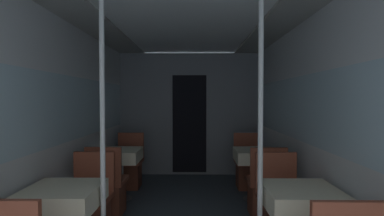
{
  "coord_description": "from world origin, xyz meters",
  "views": [
    {
      "loc": [
        0.12,
        -1.49,
        1.43
      ],
      "look_at": [
        0.06,
        2.81,
        1.3
      ],
      "focal_mm": 28.0,
      "sensor_mm": 36.0,
      "label": 1
    }
  ],
  "objects_px": {
    "support_pole_right_0": "(260,135)",
    "chair_right_near_1": "(265,193)",
    "dining_table_right_1": "(256,158)",
    "dining_table_left_1": "(120,158)",
    "chair_left_near_1": "(108,193)",
    "chair_left_far_1": "(129,170)",
    "dining_table_right_0": "(301,203)",
    "chair_right_far_0": "(280,214)",
    "chair_left_far_0": "(89,213)",
    "dining_table_left_0": "(63,202)",
    "chair_right_far_1": "(248,171)",
    "support_pole_left_0": "(103,134)"
  },
  "relations": [
    {
      "from": "dining_table_right_1",
      "to": "chair_right_near_1",
      "type": "height_order",
      "value": "chair_right_near_1"
    },
    {
      "from": "dining_table_left_1",
      "to": "chair_right_far_1",
      "type": "distance_m",
      "value": 2.05
    },
    {
      "from": "chair_left_far_1",
      "to": "dining_table_right_0",
      "type": "bearing_deg",
      "value": 128.8
    },
    {
      "from": "dining_table_right_0",
      "to": "chair_right_far_1",
      "type": "height_order",
      "value": "chair_right_far_1"
    },
    {
      "from": "dining_table_left_1",
      "to": "support_pole_right_0",
      "type": "bearing_deg",
      "value": -48.65
    },
    {
      "from": "dining_table_right_0",
      "to": "chair_right_far_0",
      "type": "xyz_separation_m",
      "value": [
        -0.0,
        0.59,
        -0.32
      ]
    },
    {
      "from": "support_pole_left_0",
      "to": "chair_left_far_1",
      "type": "relative_size",
      "value": 2.64
    },
    {
      "from": "support_pole_right_0",
      "to": "dining_table_right_1",
      "type": "height_order",
      "value": "support_pole_right_0"
    },
    {
      "from": "chair_left_near_1",
      "to": "chair_left_far_1",
      "type": "bearing_deg",
      "value": 90.0
    },
    {
      "from": "chair_right_far_0",
      "to": "support_pole_right_0",
      "type": "distance_m",
      "value": 1.1
    },
    {
      "from": "dining_table_right_0",
      "to": "support_pole_right_0",
      "type": "relative_size",
      "value": 0.31
    },
    {
      "from": "support_pole_right_0",
      "to": "chair_left_near_1",
      "type": "bearing_deg",
      "value": 142.35
    },
    {
      "from": "dining_table_right_0",
      "to": "dining_table_left_0",
      "type": "bearing_deg",
      "value": 180.0
    },
    {
      "from": "chair_left_far_0",
      "to": "chair_right_near_1",
      "type": "height_order",
      "value": "same"
    },
    {
      "from": "chair_left_near_1",
      "to": "chair_right_far_0",
      "type": "xyz_separation_m",
      "value": [
        1.94,
        -0.65,
        0.0
      ]
    },
    {
      "from": "chair_right_far_0",
      "to": "chair_right_near_1",
      "type": "relative_size",
      "value": 1.0
    },
    {
      "from": "chair_left_near_1",
      "to": "dining_table_right_1",
      "type": "bearing_deg",
      "value": 16.81
    },
    {
      "from": "dining_table_left_1",
      "to": "support_pole_right_0",
      "type": "height_order",
      "value": "support_pole_right_0"
    },
    {
      "from": "chair_right_near_1",
      "to": "dining_table_left_1",
      "type": "bearing_deg",
      "value": 163.19
    },
    {
      "from": "chair_left_far_0",
      "to": "chair_left_near_1",
      "type": "bearing_deg",
      "value": -90.0
    },
    {
      "from": "dining_table_left_1",
      "to": "dining_table_right_1",
      "type": "distance_m",
      "value": 1.94
    },
    {
      "from": "chair_right_far_1",
      "to": "chair_right_near_1",
      "type": "bearing_deg",
      "value": 90.0
    },
    {
      "from": "support_pole_left_0",
      "to": "chair_right_near_1",
      "type": "height_order",
      "value": "support_pole_left_0"
    },
    {
      "from": "dining_table_left_0",
      "to": "chair_left_near_1",
      "type": "distance_m",
      "value": 1.28
    },
    {
      "from": "dining_table_right_0",
      "to": "chair_right_near_1",
      "type": "height_order",
      "value": "chair_right_near_1"
    },
    {
      "from": "chair_left_far_0",
      "to": "chair_left_far_1",
      "type": "distance_m",
      "value": 1.82
    },
    {
      "from": "chair_left_far_0",
      "to": "chair_left_near_1",
      "type": "relative_size",
      "value": 1.0
    },
    {
      "from": "dining_table_left_1",
      "to": "chair_left_near_1",
      "type": "bearing_deg",
      "value": -90.0
    },
    {
      "from": "support_pole_left_0",
      "to": "dining_table_right_0",
      "type": "xyz_separation_m",
      "value": [
        1.61,
        0.0,
        -0.56
      ]
    },
    {
      "from": "support_pole_left_0",
      "to": "chair_left_far_0",
      "type": "bearing_deg",
      "value": 119.55
    },
    {
      "from": "chair_right_far_1",
      "to": "chair_right_far_0",
      "type": "bearing_deg",
      "value": 90.0
    },
    {
      "from": "dining_table_right_1",
      "to": "dining_table_left_1",
      "type": "bearing_deg",
      "value": 180.0
    },
    {
      "from": "chair_right_far_0",
      "to": "chair_right_near_1",
      "type": "height_order",
      "value": "same"
    },
    {
      "from": "chair_left_far_0",
      "to": "chair_right_far_1",
      "type": "bearing_deg",
      "value": -136.72
    },
    {
      "from": "dining_table_left_0",
      "to": "dining_table_right_0",
      "type": "xyz_separation_m",
      "value": [
        1.94,
        0.0,
        0.0
      ]
    },
    {
      "from": "chair_left_near_1",
      "to": "dining_table_right_1",
      "type": "xyz_separation_m",
      "value": [
        1.94,
        0.59,
        0.32
      ]
    },
    {
      "from": "support_pole_right_0",
      "to": "dining_table_right_1",
      "type": "xyz_separation_m",
      "value": [
        0.33,
        1.82,
        -0.56
      ]
    },
    {
      "from": "dining_table_left_0",
      "to": "chair_right_far_1",
      "type": "bearing_deg",
      "value": 51.2
    },
    {
      "from": "dining_table_left_1",
      "to": "chair_right_far_0",
      "type": "xyz_separation_m",
      "value": [
        1.94,
        -1.24,
        -0.32
      ]
    },
    {
      "from": "support_pole_left_0",
      "to": "chair_right_near_1",
      "type": "distance_m",
      "value": 2.21
    },
    {
      "from": "dining_table_right_0",
      "to": "chair_right_far_0",
      "type": "height_order",
      "value": "chair_right_far_0"
    },
    {
      "from": "chair_left_near_1",
      "to": "dining_table_right_0",
      "type": "bearing_deg",
      "value": -32.6
    },
    {
      "from": "chair_left_far_0",
      "to": "dining_table_right_1",
      "type": "bearing_deg",
      "value": -147.4
    },
    {
      "from": "chair_left_near_1",
      "to": "dining_table_left_0",
      "type": "bearing_deg",
      "value": -90.0
    },
    {
      "from": "support_pole_left_0",
      "to": "dining_table_left_0",
      "type": "bearing_deg",
      "value": 180.0
    },
    {
      "from": "chair_left_far_0",
      "to": "chair_left_near_1",
      "type": "xyz_separation_m",
      "value": [
        0.0,
        0.65,
        0.0
      ]
    },
    {
      "from": "dining_table_left_0",
      "to": "chair_left_far_0",
      "type": "height_order",
      "value": "chair_left_far_0"
    },
    {
      "from": "dining_table_left_0",
      "to": "dining_table_right_1",
      "type": "relative_size",
      "value": 1.0
    },
    {
      "from": "support_pole_right_0",
      "to": "chair_right_near_1",
      "type": "height_order",
      "value": "support_pole_right_0"
    },
    {
      "from": "chair_left_far_1",
      "to": "chair_right_near_1",
      "type": "xyz_separation_m",
      "value": [
        1.94,
        -1.17,
        0.0
      ]
    }
  ]
}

